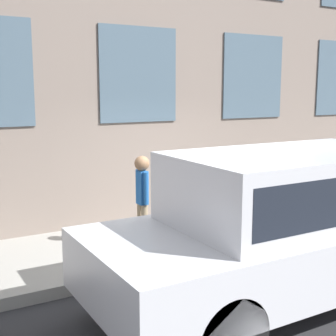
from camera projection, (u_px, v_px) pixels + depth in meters
name	position (u px, v px, depth m)	size (l,w,h in m)	color
ground_plane	(208.00, 266.00, 7.09)	(80.00, 80.00, 0.00)	#2D2D30
sidewalk	(170.00, 239.00, 8.07)	(2.32, 60.00, 0.17)	#9E9B93
building_facade	(134.00, 25.00, 8.57)	(0.33, 40.00, 7.61)	gray
fire_hydrant	(193.00, 221.00, 7.38)	(0.27, 0.40, 0.84)	#2D7260
person	(142.00, 193.00, 7.28)	(0.35, 0.23, 1.46)	#998466
parked_truck_silver_near	(292.00, 217.00, 5.73)	(1.98, 5.06, 1.90)	black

